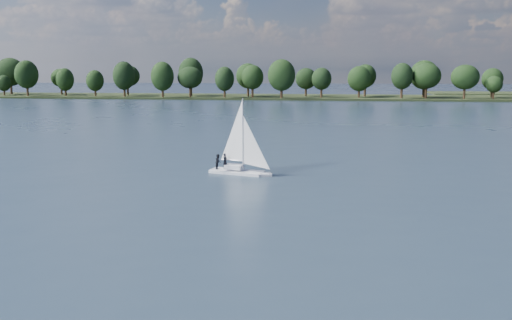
{
  "coord_description": "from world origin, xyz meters",
  "views": [
    {
      "loc": [
        4.01,
        -20.38,
        11.5
      ],
      "look_at": [
        -3.43,
        35.54,
        2.5
      ],
      "focal_mm": 40.0,
      "sensor_mm": 36.0,
      "label": 1
    }
  ],
  "objects": [
    {
      "name": "sailboat",
      "position": [
        -6.25,
        41.07,
        2.46
      ],
      "size": [
        6.95,
        3.73,
        8.81
      ],
      "rotation": [
        0.0,
        0.0,
        -0.29
      ],
      "color": "white",
      "rests_on": "ground"
    },
    {
      "name": "far_shore",
      "position": [
        0.0,
        212.0,
        0.0
      ],
      "size": [
        660.0,
        40.0,
        1.5
      ],
      "primitive_type": "cube",
      "color": "black",
      "rests_on": "ground"
    },
    {
      "name": "ground",
      "position": [
        0.0,
        100.0,
        0.0
      ],
      "size": [
        700.0,
        700.0,
        0.0
      ],
      "primitive_type": "plane",
      "color": "#233342",
      "rests_on": "ground"
    },
    {
      "name": "treeline",
      "position": [
        -11.17,
        208.1,
        8.03
      ],
      "size": [
        562.15,
        74.08,
        17.92
      ],
      "color": "black",
      "rests_on": "ground"
    }
  ]
}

